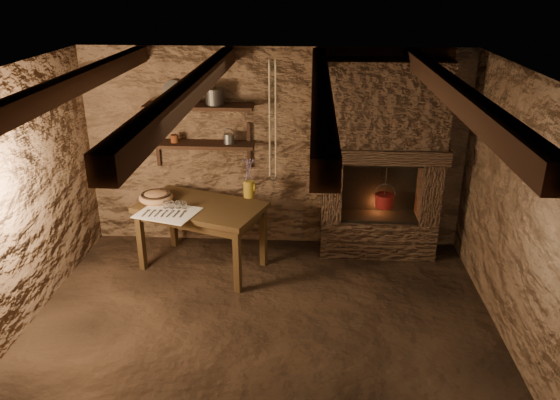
# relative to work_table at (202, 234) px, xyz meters

# --- Properties ---
(floor) EXTENTS (4.50, 4.50, 0.00)m
(floor) POSITION_rel_work_table_xyz_m (0.77, -1.27, -0.42)
(floor) COLOR black
(floor) RESTS_ON ground
(back_wall) EXTENTS (4.50, 0.04, 2.40)m
(back_wall) POSITION_rel_work_table_xyz_m (0.77, 0.73, 0.78)
(back_wall) COLOR #483121
(back_wall) RESTS_ON floor
(front_wall) EXTENTS (4.50, 0.04, 2.40)m
(front_wall) POSITION_rel_work_table_xyz_m (0.77, -3.27, 0.78)
(front_wall) COLOR #483121
(front_wall) RESTS_ON floor
(left_wall) EXTENTS (0.04, 4.00, 2.40)m
(left_wall) POSITION_rel_work_table_xyz_m (-1.48, -1.27, 0.78)
(left_wall) COLOR #483121
(left_wall) RESTS_ON floor
(right_wall) EXTENTS (0.04, 4.00, 2.40)m
(right_wall) POSITION_rel_work_table_xyz_m (3.02, -1.27, 0.78)
(right_wall) COLOR #483121
(right_wall) RESTS_ON floor
(ceiling) EXTENTS (4.50, 4.00, 0.04)m
(ceiling) POSITION_rel_work_table_xyz_m (0.77, -1.27, 1.98)
(ceiling) COLOR black
(ceiling) RESTS_ON back_wall
(beam_far_left) EXTENTS (0.14, 3.95, 0.16)m
(beam_far_left) POSITION_rel_work_table_xyz_m (-0.73, -1.27, 1.89)
(beam_far_left) COLOR black
(beam_far_left) RESTS_ON ceiling
(beam_mid_left) EXTENTS (0.14, 3.95, 0.16)m
(beam_mid_left) POSITION_rel_work_table_xyz_m (0.27, -1.27, 1.89)
(beam_mid_left) COLOR black
(beam_mid_left) RESTS_ON ceiling
(beam_mid_right) EXTENTS (0.14, 3.95, 0.16)m
(beam_mid_right) POSITION_rel_work_table_xyz_m (1.27, -1.27, 1.89)
(beam_mid_right) COLOR black
(beam_mid_right) RESTS_ON ceiling
(beam_far_right) EXTENTS (0.14, 3.95, 0.16)m
(beam_far_right) POSITION_rel_work_table_xyz_m (2.27, -1.27, 1.89)
(beam_far_right) COLOR black
(beam_far_right) RESTS_ON ceiling
(shelf_lower) EXTENTS (1.25, 0.30, 0.04)m
(shelf_lower) POSITION_rel_work_table_xyz_m (-0.08, 0.57, 0.88)
(shelf_lower) COLOR black
(shelf_lower) RESTS_ON back_wall
(shelf_upper) EXTENTS (1.25, 0.30, 0.04)m
(shelf_upper) POSITION_rel_work_table_xyz_m (-0.08, 0.57, 1.33)
(shelf_upper) COLOR black
(shelf_upper) RESTS_ON back_wall
(hearth) EXTENTS (1.43, 0.51, 2.30)m
(hearth) POSITION_rel_work_table_xyz_m (2.02, 0.50, 0.81)
(hearth) COLOR #39271C
(hearth) RESTS_ON floor
(work_table) EXTENTS (1.54, 1.19, 0.78)m
(work_table) POSITION_rel_work_table_xyz_m (0.00, 0.00, 0.00)
(work_table) COLOR #342312
(work_table) RESTS_ON floor
(linen_cloth) EXTENTS (0.72, 0.64, 0.01)m
(linen_cloth) POSITION_rel_work_table_xyz_m (-0.31, -0.24, 0.36)
(linen_cloth) COLOR silver
(linen_cloth) RESTS_ON work_table
(pewter_cutlery_row) EXTENTS (0.54, 0.33, 0.01)m
(pewter_cutlery_row) POSITION_rel_work_table_xyz_m (-0.31, -0.26, 0.37)
(pewter_cutlery_row) COLOR gray
(pewter_cutlery_row) RESTS_ON linen_cloth
(drinking_glasses) EXTENTS (0.20, 0.06, 0.08)m
(drinking_glasses) POSITION_rel_work_table_xyz_m (-0.29, -0.13, 0.41)
(drinking_glasses) COLOR silver
(drinking_glasses) RESTS_ON linen_cloth
(stoneware_jug) EXTENTS (0.14, 0.13, 0.45)m
(stoneware_jug) POSITION_rel_work_table_xyz_m (0.51, 0.28, 0.55)
(stoneware_jug) COLOR #A4821F
(stoneware_jug) RESTS_ON work_table
(wooden_bowl) EXTENTS (0.43, 0.43, 0.13)m
(wooden_bowl) POSITION_rel_work_table_xyz_m (-0.51, 0.07, 0.40)
(wooden_bowl) COLOR #93643F
(wooden_bowl) RESTS_ON work_table
(iron_stockpot) EXTENTS (0.28, 0.28, 0.16)m
(iron_stockpot) POSITION_rel_work_table_xyz_m (0.11, 0.57, 1.43)
(iron_stockpot) COLOR #2A2826
(iron_stockpot) RESTS_ON shelf_upper
(tin_pan) EXTENTS (0.28, 0.17, 0.25)m
(tin_pan) POSITION_rel_work_table_xyz_m (-0.38, 0.67, 1.48)
(tin_pan) COLOR gray
(tin_pan) RESTS_ON shelf_upper
(small_kettle) EXTENTS (0.19, 0.17, 0.17)m
(small_kettle) POSITION_rel_work_table_xyz_m (0.25, 0.57, 0.96)
(small_kettle) COLOR gray
(small_kettle) RESTS_ON shelf_lower
(rusty_tin) EXTENTS (0.10, 0.10, 0.09)m
(rusty_tin) POSITION_rel_work_table_xyz_m (-0.38, 0.57, 0.95)
(rusty_tin) COLOR #542410
(rusty_tin) RESTS_ON shelf_lower
(red_pot) EXTENTS (0.26, 0.26, 0.54)m
(red_pot) POSITION_rel_work_table_xyz_m (2.08, 0.45, 0.29)
(red_pot) COLOR maroon
(red_pot) RESTS_ON hearth
(hanging_ropes) EXTENTS (0.08, 0.08, 1.20)m
(hanging_ropes) POSITION_rel_work_table_xyz_m (0.82, -0.22, 1.38)
(hanging_ropes) COLOR beige
(hanging_ropes) RESTS_ON ceiling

